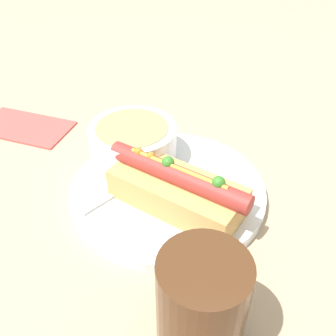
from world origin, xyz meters
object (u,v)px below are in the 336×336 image
object	(u,v)px
hot_dog	(177,189)
drinking_glass	(202,304)
soup_bowl	(133,142)
spoon	(146,174)

from	to	relation	value
hot_dog	drinking_glass	bearing A→B (deg)	-50.36
soup_bowl	drinking_glass	size ratio (longest dim) A/B	1.16
soup_bowl	spoon	bearing A→B (deg)	-63.39
soup_bowl	drinking_glass	distance (m)	0.27
hot_dog	spoon	size ratio (longest dim) A/B	1.53
soup_bowl	hot_dog	bearing A→B (deg)	-57.53
hot_dog	drinking_glass	world-z (taller)	drinking_glass
drinking_glass	spoon	bearing A→B (deg)	104.83
spoon	drinking_glass	size ratio (longest dim) A/B	1.09
hot_dog	soup_bowl	distance (m)	0.11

